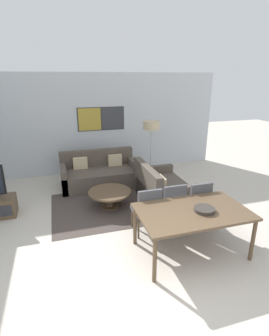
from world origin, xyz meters
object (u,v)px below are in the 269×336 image
coffee_table (110,195)px  dining_chair_centre (172,203)px  dining_chair_left (147,208)px  fruit_bowl (204,209)px  dining_chair_right (197,201)px  dining_table (193,214)px  sofa_main (99,174)px  sofa_side (161,189)px  floor_lamp (151,129)px

coffee_table → dining_chair_centre: bearing=-51.0°
dining_chair_left → fruit_bowl: 1.04m
dining_chair_right → dining_chair_centre: bearing=174.1°
coffee_table → dining_table: bearing=-64.0°
sofa_main → sofa_side: 1.81m
dining_table → floor_lamp: (0.50, 3.23, 0.72)m
sofa_main → coffee_table: bearing=-90.0°
dining_chair_left → fruit_bowl: (0.64, -0.77, 0.28)m
dining_chair_right → fruit_bowl: bearing=-113.4°
sofa_side → fruit_bowl: sofa_side is taller
dining_chair_left → dining_chair_right: size_ratio=1.00×
dining_chair_centre → dining_chair_right: bearing=-5.9°
dining_chair_right → fruit_bowl: (-0.33, -0.77, 0.28)m
dining_chair_left → dining_chair_centre: same height
dining_chair_left → sofa_main: bearing=99.7°
dining_table → sofa_main: bearing=105.8°
sofa_side → dining_chair_centre: dining_chair_centre is taller
coffee_table → dining_chair_centre: 1.48m
sofa_main → floor_lamp: 1.81m
sofa_main → sofa_side: (1.16, -1.39, -0.00)m
dining_chair_centre → floor_lamp: size_ratio=0.56×
dining_chair_centre → fruit_bowl: (0.15, -0.82, 0.28)m
dining_chair_centre → floor_lamp: floor_lamp is taller
dining_table → dining_chair_centre: dining_chair_centre is taller
dining_chair_centre → fruit_bowl: size_ratio=2.83×
sofa_side → dining_chair_right: bearing=-167.8°
coffee_table → floor_lamp: 2.25m
floor_lamp → fruit_bowl: bearing=-96.0°
sofa_side → dining_table: bearing=172.7°
sofa_main → coffee_table: size_ratio=2.13×
sofa_main → sofa_side: same height
sofa_side → coffee_table: 1.16m
dining_chair_left → coffee_table: bearing=110.1°
sofa_side → dining_chair_centre: (-0.24, -1.10, 0.22)m
sofa_side → coffee_table: sofa_side is taller
dining_table → dining_chair_right: bearing=55.2°
sofa_main → fruit_bowl: (1.07, -3.32, 0.50)m
coffee_table → dining_chair_centre: dining_chair_centre is taller
fruit_bowl → dining_chair_right: bearing=66.6°
dining_table → floor_lamp: floor_lamp is taller
sofa_main → dining_chair_centre: dining_chair_centre is taller
dining_chair_centre → dining_chair_right: size_ratio=1.00×
dining_chair_centre → fruit_bowl: bearing=-79.5°
dining_chair_right → floor_lamp: size_ratio=0.56×
coffee_table → dining_table: dining_table is taller
sofa_main → dining_table: bearing=-74.2°
sofa_main → dining_chair_left: (0.43, -2.54, 0.22)m
coffee_table → dining_chair_left: (0.43, -1.18, 0.22)m
sofa_side → coffee_table: (-1.16, 0.03, 0.00)m
coffee_table → dining_chair_left: bearing=-69.9°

